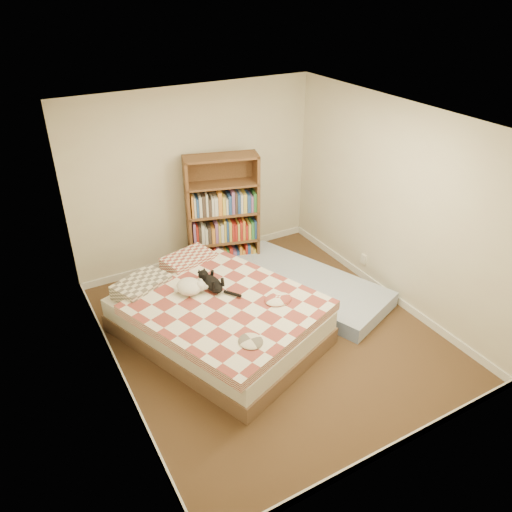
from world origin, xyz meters
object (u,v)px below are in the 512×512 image
bed (216,315)px  white_dog (190,287)px  bookshelf (222,227)px  floor_mattress (304,285)px  black_cat (212,282)px

bed → white_dog: bearing=115.7°
bookshelf → floor_mattress: bearing=-46.9°
floor_mattress → bookshelf: bearing=96.3°
black_cat → floor_mattress: bearing=-4.0°
bookshelf → white_dog: 1.58m
bed → bookshelf: 1.65m
bookshelf → white_dog: bearing=-113.4°
floor_mattress → white_dog: bearing=160.5°
floor_mattress → white_dog: 1.69m
floor_mattress → bed: bearing=168.8°
floor_mattress → black_cat: bearing=161.6°
bookshelf → floor_mattress: (0.61, -1.18, -0.49)m
black_cat → white_dog: bearing=169.4°
bookshelf → black_cat: bookshelf is taller
floor_mattress → white_dog: size_ratio=5.97×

